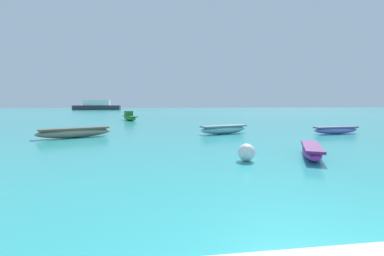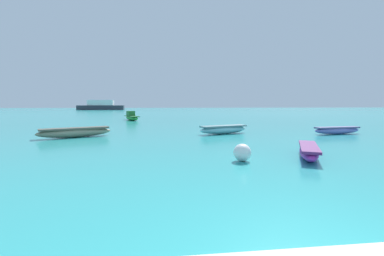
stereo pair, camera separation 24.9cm
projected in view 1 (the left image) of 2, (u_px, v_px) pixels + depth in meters
name	position (u px, v px, depth m)	size (l,w,h in m)	color
moored_boat_0	(312.00, 150.00, 8.05)	(1.64, 2.50, 0.39)	purple
moored_boat_1	(75.00, 132.00, 12.84)	(3.43, 2.14, 0.49)	gray
moored_boat_2	(130.00, 117.00, 26.67)	(2.04, 3.48, 0.95)	green
moored_boat_3	(224.00, 129.00, 14.50)	(3.05, 1.70, 0.47)	#88CAD5
moored_boat_4	(336.00, 130.00, 14.45)	(2.89, 0.83, 0.41)	#7C76CC
mooring_buoy_0	(246.00, 152.00, 7.51)	(0.51, 0.51, 0.51)	white
distant_ferry	(97.00, 106.00, 75.56)	(13.22, 2.91, 2.91)	#2D333D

